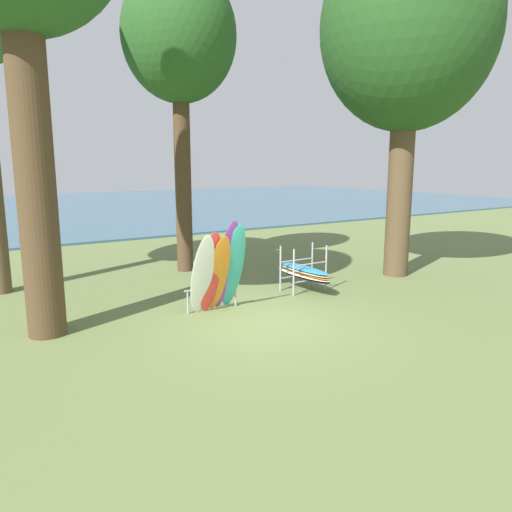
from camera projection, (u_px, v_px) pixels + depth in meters
The scene contains 6 objects.
ground_plane at pixel (262, 322), 10.80m from camera, with size 80.00×80.00×0.00m, color olive.
lake_water at pixel (34, 209), 36.32m from camera, with size 80.00×36.00×0.10m, color #38607A.
tree_foreground_right at pixel (408, 31), 14.04m from camera, with size 5.05×5.05×10.14m.
tree_mid_behind at pixel (179, 40), 14.69m from camera, with size 3.44×3.44×9.18m.
leaning_board_pile at pixel (218, 271), 11.29m from camera, with size 1.41×0.97×2.21m.
board_storage_rack at pixel (303, 272), 13.40m from camera, with size 1.15×2.13×1.25m.
Camera 1 is at (-5.65, -8.65, 3.47)m, focal length 34.53 mm.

